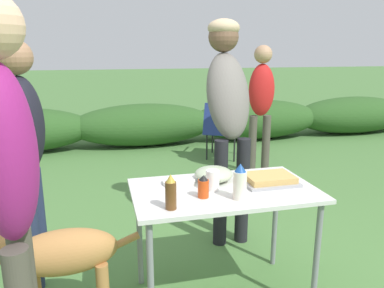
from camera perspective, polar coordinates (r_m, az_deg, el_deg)
name	(u,v)px	position (r m, az deg, el deg)	size (l,w,h in m)	color
shrub_hedge	(144,125)	(6.26, -7.35, 2.94)	(14.40, 0.90, 0.69)	#2D5623
folding_table	(224,201)	(2.30, 4.86, -8.58)	(1.10, 0.64, 0.74)	silver
food_tray	(269,179)	(2.39, 11.70, -5.30)	(0.33, 0.24, 0.06)	#9E9EA3
plate_stack	(179,182)	(2.34, -2.01, -5.78)	(0.20, 0.20, 0.02)	white
mixing_bowl	(214,174)	(2.38, 3.32, -4.59)	(0.24, 0.24, 0.09)	#ADBC99
paper_cup_stack	(213,180)	(2.22, 3.19, -5.54)	(0.08, 0.08, 0.12)	white
mayo_bottle	(240,182)	(2.09, 7.31, -5.83)	(0.08, 0.08, 0.21)	silver
hot_sauce_bottle	(203,187)	(2.11, 1.74, -6.54)	(0.06, 0.06, 0.13)	#CC4214
beer_bottle	(171,193)	(1.96, -3.26, -7.41)	(0.06, 0.06, 0.19)	brown
standing_person_with_beanie	(228,101)	(2.99, 5.46, 6.52)	(0.35, 0.51, 1.79)	black
standing_person_in_olive_jacket	(24,144)	(2.60, -24.17, 0.06)	(0.28, 0.38, 1.61)	#232D4C
standing_person_in_gray_fleece	(261,98)	(4.61, 10.50, 6.90)	(0.34, 0.27, 1.61)	#4C473D
standing_person_in_navy_coat	(8,179)	(1.56, -26.19, -4.80)	(0.26, 0.34, 1.74)	#4C473D
dog	(55,257)	(2.27, -20.13, -15.92)	(0.91, 0.28, 0.66)	#B27A42
camp_chair_green_behind_table	(222,128)	(5.39, 4.59, 2.51)	(0.69, 0.74, 0.83)	navy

